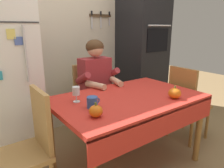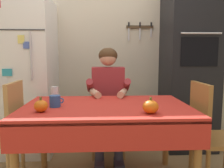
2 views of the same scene
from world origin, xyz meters
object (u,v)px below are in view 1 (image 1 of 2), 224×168
at_px(seated_person, 98,83).
at_px(coffee_mug, 92,102).
at_px(pumpkin_large, 96,111).
at_px(pumpkin_medium, 175,93).
at_px(dining_table, 129,105).
at_px(wall_oven, 142,49).
at_px(chair_left_side, 30,144).
at_px(wine_glass, 76,92).
at_px(chair_behind_person, 91,97).
at_px(chair_right_side, 186,101).

bearing_deg(seated_person, coffee_mug, -126.01).
height_order(coffee_mug, pumpkin_large, pumpkin_large).
bearing_deg(pumpkin_medium, pumpkin_large, 174.18).
bearing_deg(pumpkin_medium, dining_table, 139.05).
bearing_deg(coffee_mug, pumpkin_medium, -18.80).
bearing_deg(wall_oven, pumpkin_large, -144.15).
relative_size(chair_left_side, wine_glass, 6.64).
bearing_deg(seated_person, chair_left_side, -152.43).
relative_size(coffee_mug, wine_glass, 0.84).
bearing_deg(chair_left_side, coffee_mug, -15.99).
bearing_deg(pumpkin_large, chair_behind_person, 61.77).
height_order(seated_person, wine_glass, seated_person).
xyz_separation_m(seated_person, chair_right_side, (0.86, -0.62, -0.23)).
distance_m(chair_left_side, wine_glass, 0.55).
bearing_deg(chair_left_side, wine_glass, 8.36).
bearing_deg(coffee_mug, chair_behind_person, 60.81).
height_order(wall_oven, chair_left_side, wall_oven).
height_order(chair_right_side, coffee_mug, chair_right_side).
bearing_deg(wine_glass, coffee_mug, -78.14).
distance_m(chair_behind_person, pumpkin_large, 1.15).
xyz_separation_m(chair_behind_person, pumpkin_large, (-0.53, -0.98, 0.27)).
distance_m(chair_right_side, pumpkin_large, 1.43).
height_order(wall_oven, dining_table, wall_oven).
bearing_deg(coffee_mug, chair_right_side, 0.36).
bearing_deg(pumpkin_medium, seated_person, 107.63).
relative_size(chair_right_side, pumpkin_medium, 7.78).
relative_size(coffee_mug, pumpkin_medium, 0.99).
relative_size(chair_behind_person, chair_right_side, 1.00).
bearing_deg(dining_table, chair_left_side, 172.75).
distance_m(wall_oven, coffee_mug, 1.77).
bearing_deg(wine_glass, pumpkin_large, -94.62).
xyz_separation_m(chair_behind_person, chair_left_side, (-0.94, -0.68, 0.00)).
relative_size(dining_table, chair_right_side, 1.51).
distance_m(coffee_mug, wine_glass, 0.21).
height_order(chair_behind_person, chair_right_side, same).
bearing_deg(coffee_mug, seated_person, 53.99).
relative_size(dining_table, chair_behind_person, 1.51).
relative_size(wall_oven, dining_table, 1.50).
bearing_deg(dining_table, seated_person, 86.56).
height_order(chair_right_side, pumpkin_large, chair_right_side).
height_order(wall_oven, pumpkin_medium, wall_oven).
distance_m(seated_person, pumpkin_large, 0.96).
distance_m(wall_oven, wine_glass, 1.70).
xyz_separation_m(wall_oven, dining_table, (-1.05, -0.92, -0.39)).
height_order(wall_oven, coffee_mug, wall_oven).
bearing_deg(wall_oven, chair_left_side, -157.49).
bearing_deg(chair_right_side, chair_behind_person, 136.95).
height_order(dining_table, wine_glass, wine_glass).
xyz_separation_m(dining_table, wine_glass, (-0.46, 0.18, 0.18)).
distance_m(chair_left_side, pumpkin_large, 0.58).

